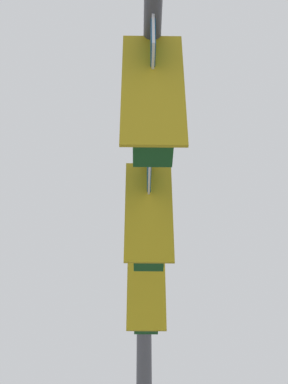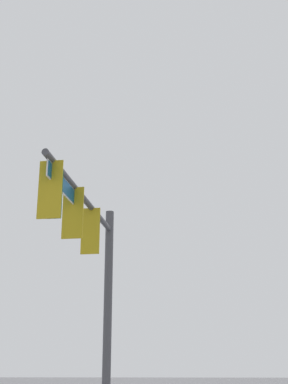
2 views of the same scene
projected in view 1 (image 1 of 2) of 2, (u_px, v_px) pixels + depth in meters
name	position (u px, v px, depth m)	size (l,w,h in m)	color
signal_pole_near	(146.00, 335.00, 6.88)	(6.58, 0.59, 6.53)	#47474C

